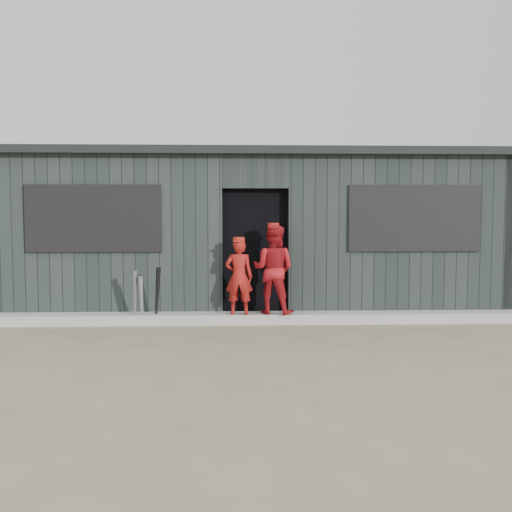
{
  "coord_description": "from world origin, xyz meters",
  "views": [
    {
      "loc": [
        -0.29,
        -6.53,
        1.58
      ],
      "look_at": [
        0.0,
        1.8,
        1.0
      ],
      "focal_mm": 40.0,
      "sensor_mm": 36.0,
      "label": 1
    }
  ],
  "objects_px": {
    "bat_mid": "(135,298)",
    "player_grey_back": "(273,278)",
    "bat_left": "(141,301)",
    "player_red_right": "(273,269)",
    "player_red_left": "(239,277)",
    "dugout": "(253,233)",
    "bat_right": "(157,296)"
  },
  "relations": [
    {
      "from": "bat_left",
      "to": "bat_mid",
      "type": "distance_m",
      "value": 0.11
    },
    {
      "from": "bat_left",
      "to": "player_red_right",
      "type": "distance_m",
      "value": 1.96
    },
    {
      "from": "bat_left",
      "to": "player_red_left",
      "type": "bearing_deg",
      "value": 2.74
    },
    {
      "from": "bat_left",
      "to": "player_red_right",
      "type": "height_order",
      "value": "player_red_right"
    },
    {
      "from": "bat_left",
      "to": "dugout",
      "type": "bearing_deg",
      "value": 48.22
    },
    {
      "from": "player_red_right",
      "to": "player_grey_back",
      "type": "distance_m",
      "value": 0.68
    },
    {
      "from": "dugout",
      "to": "bat_left",
      "type": "bearing_deg",
      "value": -131.78
    },
    {
      "from": "player_red_left",
      "to": "player_red_right",
      "type": "bearing_deg",
      "value": -167.36
    },
    {
      "from": "bat_right",
      "to": "player_red_right",
      "type": "height_order",
      "value": "player_red_right"
    },
    {
      "from": "player_grey_back",
      "to": "dugout",
      "type": "xyz_separation_m",
      "value": [
        -0.3,
        1.06,
        0.68
      ]
    },
    {
      "from": "bat_right",
      "to": "player_red_right",
      "type": "bearing_deg",
      "value": 1.72
    },
    {
      "from": "bat_left",
      "to": "player_red_left",
      "type": "height_order",
      "value": "player_red_left"
    },
    {
      "from": "player_red_right",
      "to": "player_red_left",
      "type": "bearing_deg",
      "value": 28.5
    },
    {
      "from": "player_red_left",
      "to": "dugout",
      "type": "xyz_separation_m",
      "value": [
        0.25,
        1.79,
        0.58
      ]
    },
    {
      "from": "bat_left",
      "to": "player_grey_back",
      "type": "xyz_separation_m",
      "value": [
        1.95,
        0.79,
        0.24
      ]
    },
    {
      "from": "bat_left",
      "to": "player_grey_back",
      "type": "height_order",
      "value": "player_grey_back"
    },
    {
      "from": "bat_mid",
      "to": "dugout",
      "type": "height_order",
      "value": "dugout"
    },
    {
      "from": "player_red_right",
      "to": "bat_left",
      "type": "bearing_deg",
      "value": 24.48
    },
    {
      "from": "bat_mid",
      "to": "player_red_right",
      "type": "distance_m",
      "value": 2.05
    },
    {
      "from": "dugout",
      "to": "player_grey_back",
      "type": "bearing_deg",
      "value": -74.41
    },
    {
      "from": "bat_right",
      "to": "player_red_left",
      "type": "xyz_separation_m",
      "value": [
        1.19,
        -0.02,
        0.28
      ]
    },
    {
      "from": "player_grey_back",
      "to": "bat_mid",
      "type": "bearing_deg",
      "value": 12.38
    },
    {
      "from": "bat_mid",
      "to": "bat_right",
      "type": "relative_size",
      "value": 0.95
    },
    {
      "from": "player_grey_back",
      "to": "bat_left",
      "type": "bearing_deg",
      "value": 13.58
    },
    {
      "from": "player_red_left",
      "to": "dugout",
      "type": "height_order",
      "value": "dugout"
    },
    {
      "from": "bat_mid",
      "to": "player_grey_back",
      "type": "xyz_separation_m",
      "value": [
        2.05,
        0.78,
        0.2
      ]
    },
    {
      "from": "bat_right",
      "to": "dugout",
      "type": "height_order",
      "value": "dugout"
    },
    {
      "from": "player_red_left",
      "to": "player_grey_back",
      "type": "bearing_deg",
      "value": -122.49
    },
    {
      "from": "bat_mid",
      "to": "player_grey_back",
      "type": "distance_m",
      "value": 2.2
    },
    {
      "from": "player_red_left",
      "to": "bat_left",
      "type": "bearing_deg",
      "value": 7.17
    },
    {
      "from": "player_red_left",
      "to": "dugout",
      "type": "distance_m",
      "value": 1.9
    },
    {
      "from": "player_red_left",
      "to": "player_red_right",
      "type": "distance_m",
      "value": 0.52
    }
  ]
}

